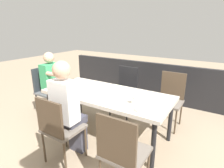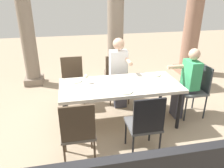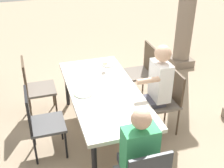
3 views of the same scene
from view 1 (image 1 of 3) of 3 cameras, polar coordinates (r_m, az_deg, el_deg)
ground_plane at (r=3.19m, az=-1.50°, el=-15.19°), size 16.00×16.00×0.00m
dining_table at (r=2.88m, az=-1.61°, el=-3.91°), size 1.98×0.90×0.73m
chair_west_north at (r=1.94m, az=2.99°, el=-19.83°), size 0.44×0.44×0.96m
chair_west_south at (r=3.40m, az=17.58°, el=-3.72°), size 0.44×0.44×0.95m
chair_mid_north at (r=2.43m, az=-16.18°, el=-12.48°), size 0.44×0.44×0.92m
chair_mid_south at (r=3.70m, az=4.13°, el=-1.25°), size 0.44×0.44×0.94m
chair_head_east at (r=3.84m, az=-19.43°, el=-1.19°), size 0.44×0.44×0.96m
diner_woman_green at (r=2.46m, az=-13.41°, el=-6.98°), size 0.34×0.50×1.34m
diner_man_white at (r=3.65m, az=-17.59°, el=0.04°), size 0.49×0.35×1.27m
patio_railing at (r=4.53m, az=11.55°, el=0.89°), size 4.38×0.10×0.90m
plate_0 at (r=2.32m, az=9.44°, el=-7.76°), size 0.20×0.20×0.02m
wine_glass_0 at (r=2.43m, az=6.81°, el=-3.91°), size 0.07×0.07×0.15m
fork_0 at (r=2.28m, az=12.94°, el=-8.67°), size 0.02×0.17×0.01m
spoon_0 at (r=2.38m, az=6.09°, el=-7.12°), size 0.02×0.17×0.01m
plate_1 at (r=3.08m, az=1.18°, el=-1.06°), size 0.25×0.25×0.02m
fork_1 at (r=3.01m, az=3.63°, el=-1.65°), size 0.03×0.17×0.01m
spoon_1 at (r=3.16m, az=-1.15°, el=-0.69°), size 0.03×0.17×0.01m
plate_2 at (r=3.09m, az=-15.55°, el=-1.64°), size 0.23×0.23×0.02m
fork_2 at (r=2.99m, az=-13.58°, el=-2.27°), size 0.03×0.17×0.01m
spoon_2 at (r=3.20m, az=-17.36°, el=-1.25°), size 0.03×0.17×0.01m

